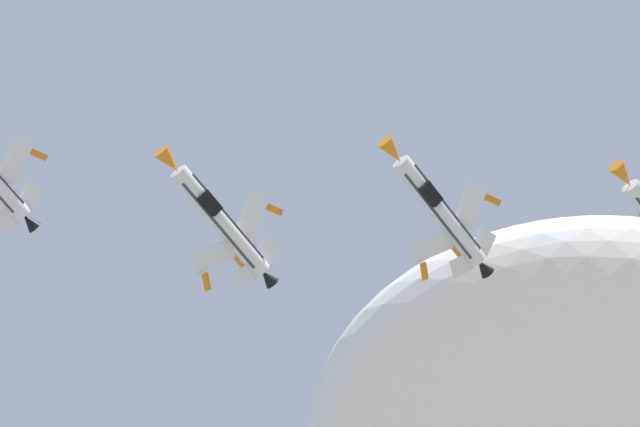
# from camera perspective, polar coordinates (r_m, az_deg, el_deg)

# --- Properties ---
(fighter_jet_left_wing) EXTENTS (11.20, 13.51, 6.52)m
(fighter_jet_left_wing) POSITION_cam_1_polar(r_m,az_deg,el_deg) (135.09, -3.81, -0.22)
(fighter_jet_left_wing) COLOR white
(fighter_jet_right_wing) EXTENTS (11.46, 13.51, 5.57)m
(fighter_jet_right_wing) POSITION_cam_1_polar(r_m,az_deg,el_deg) (136.05, 4.42, 0.15)
(fighter_jet_right_wing) COLOR white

